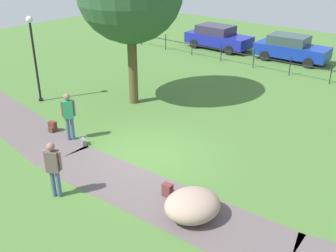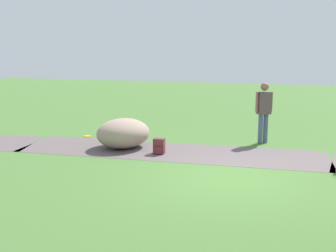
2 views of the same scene
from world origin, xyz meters
name	(u,v)px [view 1 (image 1 of 2)]	position (x,y,z in m)	size (l,w,h in m)	color
ground_plane	(147,154)	(0.00, 0.00, 0.00)	(48.00, 48.00, 0.00)	#476F32
footpath_segment_near	(14,121)	(-6.04, -1.42, 0.00)	(8.20, 3.05, 0.01)	#5E5254
footpath_segment_mid	(156,198)	(1.92, -1.75, 0.00)	(8.09, 2.41, 0.01)	#5E5254
lamp_post	(34,51)	(-7.18, 0.62, 2.34)	(0.28, 0.28, 3.81)	black
lawn_boulder	(192,205)	(3.26, -1.81, 0.40)	(1.85, 1.94, 0.80)	tan
woman_with_handbag	(68,113)	(-2.92, -0.96, 1.06)	(0.42, 0.43, 1.80)	#3C5679
man_near_boulder	(53,166)	(-0.33, -3.49, 1.00)	(0.45, 0.39, 1.72)	#485A79
handbag_on_grass	(83,141)	(-2.24, -0.95, 0.14)	(0.37, 0.37, 0.31)	gray
backpack_by_boulder	(168,190)	(2.12, -1.45, 0.19)	(0.29, 0.27, 0.40)	brown
spare_backpack_on_lawn	(52,127)	(-4.03, -0.98, 0.19)	(0.32, 0.31, 0.40)	#5C2B21
park_fence	(290,64)	(0.00, 11.50, 0.62)	(22.05, 0.05, 1.05)	#232326
parked_compact_green	(218,37)	(-6.28, 13.97, 0.81)	(4.47, 1.96, 1.56)	navy
parked_sedan_red	(291,48)	(-1.20, 14.23, 0.81)	(4.41, 2.07, 1.56)	#132D98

